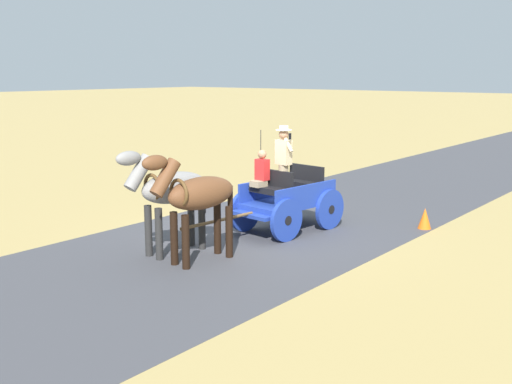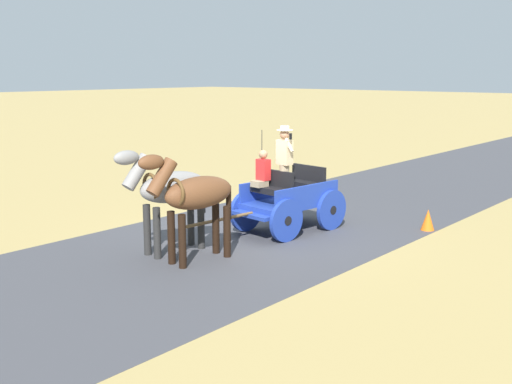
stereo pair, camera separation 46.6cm
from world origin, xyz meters
name	(u,v)px [view 2 (the right image)]	position (x,y,z in m)	size (l,w,h in m)	color
ground_plane	(264,233)	(0.00, 0.00, 0.00)	(200.00, 200.00, 0.00)	tan
road_surface	(264,233)	(0.00, 0.00, 0.00)	(5.99, 160.00, 0.01)	#424247
horse_drawn_carriage	(287,197)	(-0.29, -0.50, 0.82)	(1.66, 4.52, 2.50)	#1E3899
horse_near_side	(194,196)	(-0.38, 2.56, 1.32)	(0.77, 2.15, 2.21)	brown
horse_off_side	(169,190)	(0.45, 2.47, 1.32)	(0.76, 2.15, 2.21)	gray
traffic_cone	(428,220)	(-2.78, -2.72, 0.25)	(0.32, 0.32, 0.50)	orange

